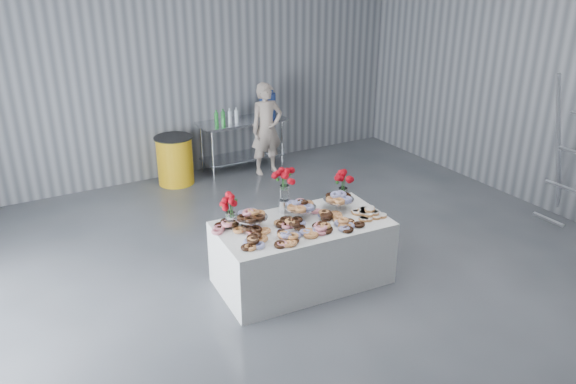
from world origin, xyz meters
The scene contains 17 objects.
ground centered at (0.00, 0.00, 0.00)m, with size 9.00×9.00×0.00m, color #3C3F45.
room_walls centered at (-0.27, 0.07, 2.64)m, with size 8.04×9.04×4.02m.
display_table centered at (-0.17, 0.47, 0.38)m, with size 1.90×1.00×0.75m, color white.
prep_table centered at (0.82, 4.10, 0.62)m, with size 1.50×0.60×0.90m.
donut_mounds centered at (-0.17, 0.42, 0.80)m, with size 1.80×0.80×0.09m, color tan, non-canonical shape.
cake_stand_left centered at (-0.71, 0.66, 0.89)m, with size 0.36×0.36×0.17m.
cake_stand_mid centered at (-0.11, 0.62, 0.89)m, with size 0.36×0.36×0.17m.
cake_stand_right centered at (0.39, 0.59, 0.89)m, with size 0.36×0.36×0.17m.
danish_pile centered at (0.57, 0.27, 0.81)m, with size 0.48×0.48×0.11m, color white, non-canonical shape.
bouquet_left centered at (-0.90, 0.77, 1.05)m, with size 0.26×0.26×0.42m.
bouquet_right centered at (0.55, 0.73, 1.05)m, with size 0.26×0.26×0.42m.
bouquet_center centered at (-0.20, 0.82, 1.13)m, with size 0.26×0.26×0.57m.
water_jug centered at (1.32, 4.10, 1.15)m, with size 0.28×0.28×0.55m.
drink_bottles centered at (0.50, 4.00, 1.04)m, with size 0.54×0.08×0.27m, color #268C33, non-canonical shape.
person centered at (1.14, 3.79, 0.78)m, with size 0.57×0.37×1.56m, color #CC8C93.
trash_barrel centered at (-0.40, 4.10, 0.40)m, with size 0.62×0.62×0.80m.
stepladder centered at (3.75, -0.04, 1.07)m, with size 0.24×0.53×2.14m, color silver, non-canonical shape.
Camera 1 is at (-3.09, -4.29, 3.50)m, focal length 35.00 mm.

